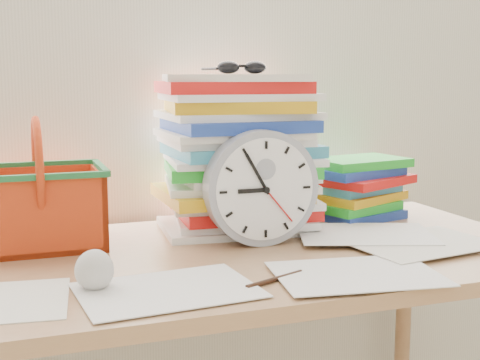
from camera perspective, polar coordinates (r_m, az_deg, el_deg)
name	(u,v)px	position (r m, az deg, el deg)	size (l,w,h in m)	color
curtain	(177,2)	(1.74, -5.42, 14.86)	(2.40, 0.01, 2.50)	silver
desk	(226,286)	(1.44, -1.24, -9.04)	(1.40, 0.70, 0.75)	#A4764C
paper_stack	(237,153)	(1.59, -0.26, 2.33)	(0.37, 0.30, 0.37)	white
clock	(261,188)	(1.46, 1.80, -0.65)	(0.25, 0.25, 0.05)	#9397A3
sunglasses	(242,67)	(1.53, 0.15, 9.59)	(0.13, 0.11, 0.03)	black
book_stack	(359,188)	(1.78, 10.08, -0.66)	(0.26, 0.20, 0.15)	white
basket	(38,184)	(1.50, -16.82, -0.32)	(0.28, 0.21, 0.28)	#E74716
crumpled_ball	(94,270)	(1.20, -12.36, -7.48)	(0.07, 0.07, 0.07)	silver
pen	(275,279)	(1.22, 3.00, -8.47)	(0.01, 0.01, 0.14)	black
scattered_papers	(225,249)	(1.42, -1.25, -5.94)	(1.26, 0.42, 0.02)	white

